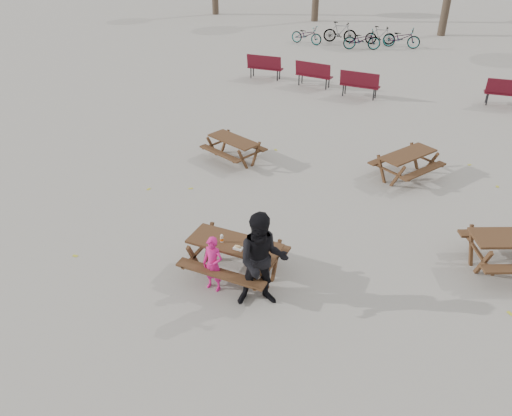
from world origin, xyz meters
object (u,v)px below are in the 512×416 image
at_px(child, 213,264).
at_px(picnic_table_north, 234,150).
at_px(soda_bottle, 222,239).
at_px(food_tray, 238,248).
at_px(main_picnic_table, 235,250).
at_px(adult, 262,261).
at_px(picnic_table_far, 406,165).

distance_m(child, picnic_table_north, 5.69).
bearing_deg(picnic_table_north, child, -47.12).
distance_m(soda_bottle, child, 0.53).
relative_size(food_tray, picnic_table_north, 0.12).
relative_size(main_picnic_table, child, 1.57).
bearing_deg(main_picnic_table, adult, -32.56).
distance_m(main_picnic_table, adult, 1.03).
distance_m(picnic_table_north, picnic_table_far, 4.81).
height_order(picnic_table_north, picnic_table_far, picnic_table_far).
bearing_deg(main_picnic_table, food_tray, -45.70).
height_order(child, adult, adult).
height_order(food_tray, picnic_table_far, food_tray).
relative_size(soda_bottle, adult, 0.09).
xyz_separation_m(food_tray, child, (-0.34, -0.38, -0.22)).
bearing_deg(food_tray, child, -132.50).
distance_m(child, picnic_table_far, 6.70).
bearing_deg(picnic_table_far, adult, -164.54).
height_order(soda_bottle, picnic_table_far, soda_bottle).
bearing_deg(soda_bottle, food_tray, -11.87).
bearing_deg(picnic_table_north, picnic_table_far, 31.84).
height_order(food_tray, soda_bottle, soda_bottle).
xyz_separation_m(child, adult, (1.00, 0.02, 0.38)).
distance_m(soda_bottle, picnic_table_north, 5.27).
bearing_deg(picnic_table_north, soda_bottle, -45.63).
bearing_deg(picnic_table_far, main_picnic_table, -173.13).
distance_m(main_picnic_table, picnic_table_far, 6.14).
relative_size(main_picnic_table, picnic_table_north, 1.16).
height_order(child, picnic_table_far, child).
height_order(soda_bottle, child, child).
distance_m(food_tray, soda_bottle, 0.40).
relative_size(picnic_table_north, picnic_table_far, 0.94).
relative_size(child, adult, 0.60).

